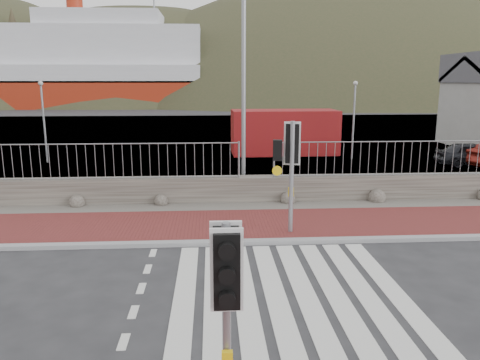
{
  "coord_description": "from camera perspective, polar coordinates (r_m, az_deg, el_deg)",
  "views": [
    {
      "loc": [
        -1.53,
        -8.49,
        4.18
      ],
      "look_at": [
        -0.82,
        3.0,
        1.71
      ],
      "focal_mm": 35.0,
      "sensor_mm": 36.0,
      "label": 1
    }
  ],
  "objects": [
    {
      "name": "ground",
      "position": [
        9.58,
        6.19,
        -13.83
      ],
      "size": [
        220.0,
        220.0,
        0.0
      ],
      "primitive_type": "plane",
      "color": "#28282B",
      "rests_on": "ground"
    },
    {
      "name": "sidewalk_far",
      "position": [
        13.72,
        3.04,
        -5.47
      ],
      "size": [
        40.0,
        3.0,
        0.08
      ],
      "primitive_type": "cube",
      "color": "maroon",
      "rests_on": "ground"
    },
    {
      "name": "kerb_far",
      "position": [
        12.3,
        3.84,
        -7.53
      ],
      "size": [
        40.0,
        0.25,
        0.12
      ],
      "primitive_type": "cube",
      "color": "gray",
      "rests_on": "ground"
    },
    {
      "name": "zebra_crossing",
      "position": [
        9.58,
        6.19,
        -13.79
      ],
      "size": [
        4.62,
        5.6,
        0.01
      ],
      "color": "silver",
      "rests_on": "ground"
    },
    {
      "name": "gravel_strip",
      "position": [
        15.63,
        2.21,
        -3.29
      ],
      "size": [
        40.0,
        1.5,
        0.06
      ],
      "primitive_type": "cube",
      "color": "#59544C",
      "rests_on": "ground"
    },
    {
      "name": "stone_wall",
      "position": [
        16.29,
        1.94,
        -1.12
      ],
      "size": [
        40.0,
        0.6,
        0.9
      ],
      "primitive_type": "cube",
      "color": "#4A443D",
      "rests_on": "ground"
    },
    {
      "name": "railing",
      "position": [
        15.89,
        2.03,
        3.57
      ],
      "size": [
        18.07,
        0.07,
        1.22
      ],
      "color": "gray",
      "rests_on": "stone_wall"
    },
    {
      "name": "quay",
      "position": [
        36.66,
        -1.13,
        5.58
      ],
      "size": [
        120.0,
        40.0,
        0.5
      ],
      "primitive_type": "cube",
      "color": "#4C4C4F",
      "rests_on": "ground"
    },
    {
      "name": "water",
      "position": [
        71.52,
        -2.34,
        8.77
      ],
      "size": [
        220.0,
        50.0,
        0.05
      ],
      "primitive_type": "cube",
      "color": "#3F4C54",
      "rests_on": "ground"
    },
    {
      "name": "ferry",
      "position": [
        79.82,
        -20.88,
        12.21
      ],
      "size": [
        50.0,
        16.0,
        20.0
      ],
      "color": "maroon",
      "rests_on": "ground"
    },
    {
      "name": "hills_backdrop",
      "position": [
        100.5,
        1.31,
        -3.59
      ],
      "size": [
        254.0,
        90.0,
        100.0
      ],
      "color": "#333822",
      "rests_on": "ground"
    },
    {
      "name": "traffic_signal_near",
      "position": [
        5.52,
        -1.67,
        -12.48
      ],
      "size": [
        0.37,
        0.23,
        2.62
      ],
      "rotation": [
        0.0,
        0.0,
        -0.0
      ],
      "color": "gray",
      "rests_on": "ground"
    },
    {
      "name": "traffic_signal_far",
      "position": [
        12.56,
        6.17,
        3.24
      ],
      "size": [
        0.76,
        0.32,
        3.12
      ],
      "rotation": [
        0.0,
        0.0,
        3.01
      ],
      "color": "gray",
      "rests_on": "ground"
    },
    {
      "name": "streetlight",
      "position": [
        16.65,
        0.98,
        14.64
      ],
      "size": [
        1.85,
        0.24,
        8.73
      ],
      "rotation": [
        0.0,
        0.0,
        -0.01
      ],
      "color": "gray",
      "rests_on": "ground"
    },
    {
      "name": "shipping_container",
      "position": [
        27.1,
        5.41,
        5.86
      ],
      "size": [
        6.04,
        2.64,
        2.49
      ],
      "primitive_type": "cube",
      "rotation": [
        0.0,
        0.0,
        0.03
      ],
      "color": "maroon",
      "rests_on": "ground"
    },
    {
      "name": "car_a",
      "position": [
        25.82,
        26.46,
        2.86
      ],
      "size": [
        3.54,
        1.62,
        1.18
      ],
      "primitive_type": "imported",
      "rotation": [
        0.0,
        0.0,
        1.5
      ],
      "color": "black",
      "rests_on": "ground"
    }
  ]
}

